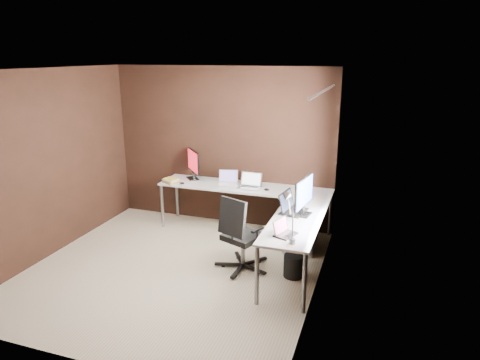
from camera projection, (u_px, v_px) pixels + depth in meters
name	position (u px, v px, depth m)	size (l,w,h in m)	color
room	(197.00, 175.00, 5.10)	(3.60, 3.60, 2.50)	beige
desk	(259.00, 201.00, 6.00)	(2.65, 2.25, 0.73)	silver
drawer_pedestal	(301.00, 229.00, 6.03)	(0.42, 0.50, 0.60)	silver
monitor_left	(193.00, 163.00, 6.83)	(0.38, 0.43, 0.47)	black
monitor_right	(304.00, 194.00, 5.28)	(0.18, 0.59, 0.48)	black
laptop_white	(228.00, 180.00, 6.66)	(0.34, 0.28, 0.20)	silver
laptop_silver	(250.00, 184.00, 6.44)	(0.34, 0.24, 0.22)	silver
laptop_black_big	(291.00, 207.00, 5.45)	(0.34, 0.43, 0.26)	black
laptop_black_small	(284.00, 231.00, 4.76)	(0.26, 0.31, 0.18)	black
book_stack	(171.00, 181.00, 6.68)	(0.29, 0.27, 0.07)	#9E7755
mouse_left	(182.00, 183.00, 6.62)	(0.08, 0.05, 0.03)	black
mouse_corner	(266.00, 190.00, 6.30)	(0.09, 0.06, 0.03)	black
desk_lamp	(288.00, 211.00, 4.53)	(0.18, 0.21, 0.54)	slate
office_chair	(241.00, 248.00, 5.46)	(0.55, 0.59, 0.99)	black
wastebasket	(294.00, 266.00, 5.30)	(0.25, 0.25, 0.29)	black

